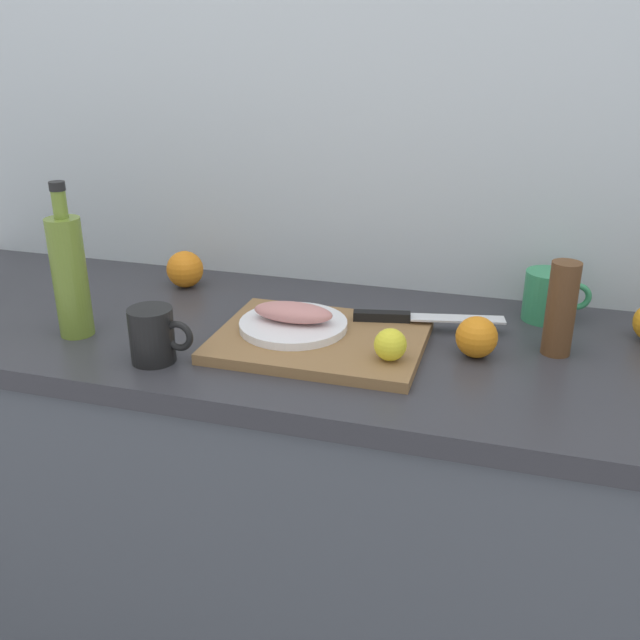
% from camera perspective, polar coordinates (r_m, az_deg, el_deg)
% --- Properties ---
extents(back_wall, '(3.20, 0.05, 2.50)m').
position_cam_1_polar(back_wall, '(1.57, 3.73, 15.30)').
color(back_wall, silver).
rests_on(back_wall, ground_plane).
extents(kitchen_counter, '(2.00, 0.60, 0.90)m').
position_cam_1_polar(kitchen_counter, '(1.59, 0.23, -16.23)').
color(kitchen_counter, '#4C5159').
rests_on(kitchen_counter, ground_plane).
extents(cutting_board, '(0.38, 0.29, 0.02)m').
position_cam_1_polar(cutting_board, '(1.31, 0.00, -1.62)').
color(cutting_board, olive).
rests_on(cutting_board, kitchen_counter).
extents(white_plate, '(0.20, 0.20, 0.01)m').
position_cam_1_polar(white_plate, '(1.33, -2.17, -0.40)').
color(white_plate, white).
rests_on(white_plate, cutting_board).
extents(fish_fillet, '(0.15, 0.07, 0.04)m').
position_cam_1_polar(fish_fillet, '(1.32, -2.18, 0.62)').
color(fish_fillet, tan).
rests_on(fish_fillet, white_plate).
extents(chef_knife, '(0.29, 0.09, 0.02)m').
position_cam_1_polar(chef_knife, '(1.37, 7.22, 0.23)').
color(chef_knife, silver).
rests_on(chef_knife, cutting_board).
extents(lemon_0, '(0.06, 0.06, 0.06)m').
position_cam_1_polar(lemon_0, '(1.20, 5.69, -1.99)').
color(lemon_0, yellow).
rests_on(lemon_0, cutting_board).
extents(olive_oil_bottle, '(0.06, 0.06, 0.29)m').
position_cam_1_polar(olive_oil_bottle, '(1.40, -19.55, 3.50)').
color(olive_oil_bottle, olive).
rests_on(olive_oil_bottle, kitchen_counter).
extents(coffee_mug_0, '(0.13, 0.09, 0.10)m').
position_cam_1_polar(coffee_mug_0, '(1.48, 17.90, 1.86)').
color(coffee_mug_0, '#338C59').
rests_on(coffee_mug_0, kitchen_counter).
extents(coffee_mug_2, '(0.12, 0.08, 0.10)m').
position_cam_1_polar(coffee_mug_2, '(1.26, -13.29, -1.20)').
color(coffee_mug_2, black).
rests_on(coffee_mug_2, kitchen_counter).
extents(orange_1, '(0.08, 0.08, 0.08)m').
position_cam_1_polar(orange_1, '(1.63, -10.84, 4.04)').
color(orange_1, orange).
rests_on(orange_1, kitchen_counter).
extents(orange_3, '(0.07, 0.07, 0.07)m').
position_cam_1_polar(orange_3, '(1.28, 12.52, -1.35)').
color(orange_3, orange).
rests_on(orange_3, kitchen_counter).
extents(pepper_mill, '(0.05, 0.05, 0.17)m').
position_cam_1_polar(pepper_mill, '(1.32, 18.87, 0.86)').
color(pepper_mill, brown).
rests_on(pepper_mill, kitchen_counter).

